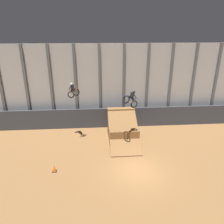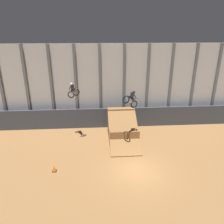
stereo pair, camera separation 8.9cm
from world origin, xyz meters
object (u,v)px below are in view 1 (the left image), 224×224
(rider_bike_left_air, at_px, (73,91))
(traffic_cone_near_ramp, at_px, (54,169))
(rider_bike_right_air, at_px, (131,99))
(dirt_ramp, at_px, (122,130))

(rider_bike_left_air, xyz_separation_m, traffic_cone_near_ramp, (-1.31, -5.82, -4.94))
(rider_bike_right_air, bearing_deg, traffic_cone_near_ramp, -110.24)
(rider_bike_left_air, height_order, rider_bike_right_air, rider_bike_left_air)
(rider_bike_right_air, distance_m, traffic_cone_near_ramp, 8.76)
(rider_bike_left_air, relative_size, traffic_cone_near_ramp, 3.14)
(dirt_ramp, distance_m, traffic_cone_near_ramp, 8.26)
(dirt_ramp, relative_size, rider_bike_left_air, 2.95)
(traffic_cone_near_ramp, bearing_deg, rider_bike_left_air, 77.33)
(dirt_ramp, xyz_separation_m, traffic_cone_near_ramp, (-6.27, -5.33, -0.76))
(dirt_ramp, height_order, rider_bike_left_air, rider_bike_left_air)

